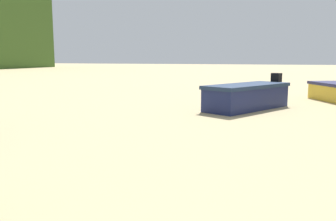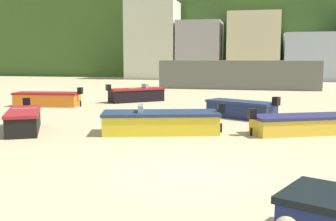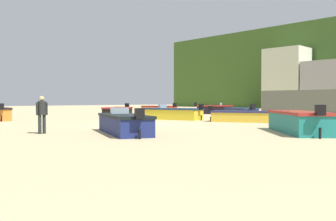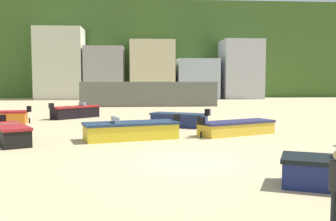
# 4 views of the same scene
# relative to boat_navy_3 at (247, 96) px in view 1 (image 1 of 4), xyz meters

# --- Properties ---
(boat_navy_3) EXTENTS (3.71, 2.81, 1.18)m
(boat_navy_3) POSITION_rel_boat_navy_3_xyz_m (0.00, 0.00, 0.00)
(boat_navy_3) COLOR navy
(boat_navy_3) RESTS_ON ground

